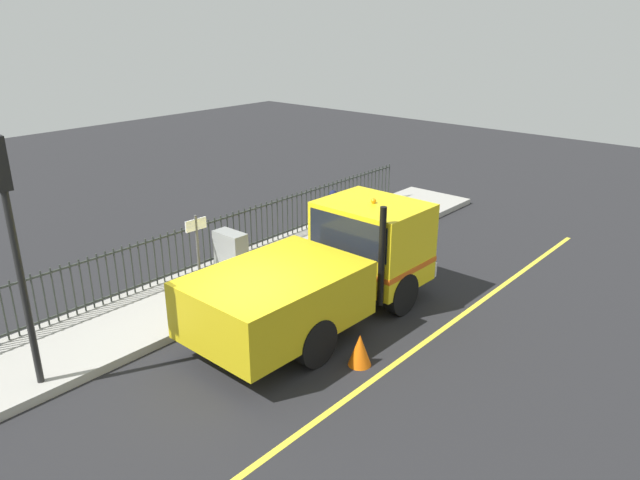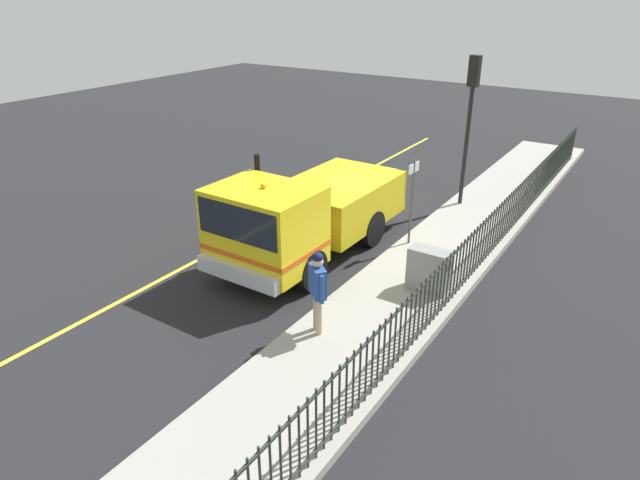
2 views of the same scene
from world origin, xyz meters
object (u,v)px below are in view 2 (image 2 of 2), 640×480
object	(u,v)px
worker_standing	(317,284)
street_sign	(412,192)
work_truck	(301,213)
traffic_light_near	(471,102)
utility_cabinet	(428,270)
traffic_cone	(277,219)

from	to	relation	value
worker_standing	street_sign	distance (m)	4.74
work_truck	traffic_light_near	distance (m)	6.27
worker_standing	traffic_light_near	size ratio (longest dim) A/B	0.39
utility_cabinet	street_sign	bearing A→B (deg)	124.21
worker_standing	traffic_light_near	xyz separation A→B (m)	(-0.16, 8.24, 2.04)
worker_standing	work_truck	bearing A→B (deg)	-10.96
worker_standing	traffic_cone	world-z (taller)	worker_standing
work_truck	utility_cabinet	xyz separation A→B (m)	(3.39, -0.01, -0.58)
work_truck	street_sign	size ratio (longest dim) A/B	2.67
utility_cabinet	street_sign	distance (m)	2.63
traffic_cone	worker_standing	bearing A→B (deg)	-44.77
work_truck	utility_cabinet	bearing A→B (deg)	-179.40
utility_cabinet	street_sign	size ratio (longest dim) A/B	0.44
work_truck	worker_standing	size ratio (longest dim) A/B	3.49
street_sign	utility_cabinet	bearing A→B (deg)	-55.79
traffic_light_near	utility_cabinet	xyz separation A→B (m)	(1.29, -5.56, -2.59)
work_truck	street_sign	distance (m)	2.87
traffic_cone	street_sign	distance (m)	3.96
traffic_light_near	street_sign	size ratio (longest dim) A/B	1.95
traffic_light_near	utility_cabinet	distance (m)	6.27
traffic_cone	work_truck	bearing A→B (deg)	-35.70
worker_standing	traffic_light_near	bearing A→B (deg)	-49.82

